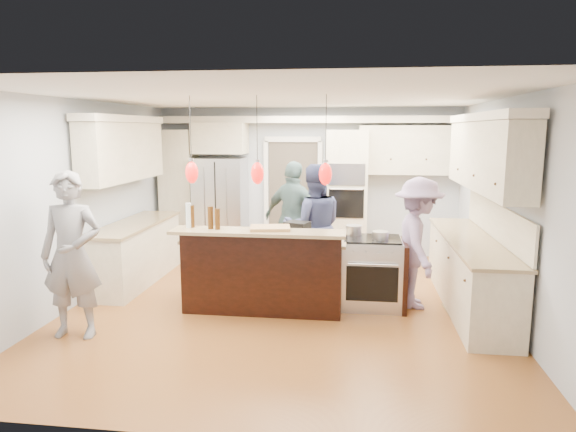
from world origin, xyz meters
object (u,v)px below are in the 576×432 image
refrigerator (221,207)px  person_bar_end (72,255)px  person_far_left (314,227)px  kitchen_island (267,268)px  island_range (374,273)px

refrigerator → person_bar_end: bearing=-99.4°
person_far_left → kitchen_island: bearing=43.1°
person_bar_end → island_range: bearing=18.7°
person_far_left → person_bar_end: bearing=29.1°
refrigerator → kitchen_island: 2.91m
refrigerator → person_bar_end: size_ratio=0.96×
kitchen_island → island_range: kitchen_island is taller
kitchen_island → person_bar_end: (-1.95, -1.36, 0.45)m
island_range → person_far_left: 1.19m
refrigerator → island_range: refrigerator is taller
kitchen_island → person_far_left: 1.05m
island_range → refrigerator: bearing=137.4°
person_bar_end → kitchen_island: bearing=30.4°
refrigerator → island_range: 3.71m
refrigerator → person_far_left: 2.58m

